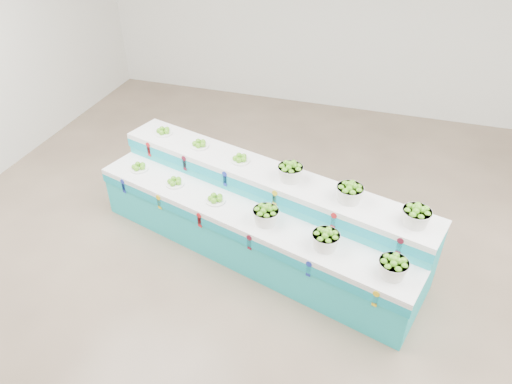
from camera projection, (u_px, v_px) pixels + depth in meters
The scene contains 15 objects.
ground at pixel (289, 283), 5.71m from camera, with size 10.00×10.00×0.00m, color brown.
back_wall at pixel (363, 4), 8.41m from camera, with size 10.00×10.00×0.00m, color silver.
display_stand at pixel (256, 215), 5.94m from camera, with size 4.31×1.11×1.02m, color #22BEC6, non-canonical shape.
plate_lower_left at pixel (139, 167), 6.38m from camera, with size 0.24×0.24×0.10m, color white.
plate_lower_mid at pixel (175, 181), 6.09m from camera, with size 0.24×0.24×0.10m, color white.
plate_lower_right at pixel (215, 198), 5.80m from camera, with size 0.24×0.24×0.10m, color white.
basket_lower_left at pixel (266, 215), 5.44m from camera, with size 0.30×0.30×0.22m, color silver, non-canonical shape.
basket_lower_mid at pixel (326, 239), 5.10m from camera, with size 0.30×0.30×0.22m, color silver, non-canonical shape.
basket_lower_right at pixel (393, 267), 4.76m from camera, with size 0.30×0.30×0.22m, color silver, non-canonical shape.
plate_upper_left at pixel (163, 131), 6.56m from camera, with size 0.24×0.24×0.10m, color white.
plate_upper_mid at pixel (199, 144), 6.28m from camera, with size 0.24×0.24×0.10m, color white.
plate_upper_right at pixel (240, 158), 5.99m from camera, with size 0.24×0.24×0.10m, color white.
basket_upper_left at pixel (290, 172), 5.62m from camera, with size 0.30×0.30×0.22m, color silver, non-canonical shape.
basket_upper_mid at pixel (350, 192), 5.28m from camera, with size 0.30×0.30×0.22m, color silver, non-canonical shape.
basket_upper_right at pixel (416, 216), 4.94m from camera, with size 0.30×0.30×0.22m, color silver, non-canonical shape.
Camera 1 is at (0.82, -3.93, 4.22)m, focal length 33.41 mm.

